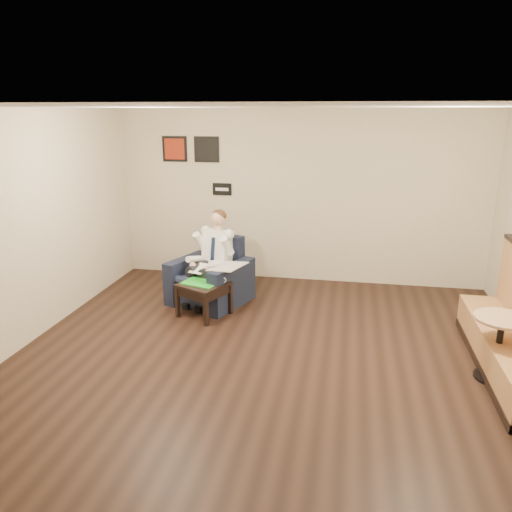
% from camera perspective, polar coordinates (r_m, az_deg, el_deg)
% --- Properties ---
extents(ground, '(6.00, 6.00, 0.00)m').
position_cam_1_polar(ground, '(5.83, 1.53, -12.00)').
color(ground, black).
rests_on(ground, ground).
extents(wall_back, '(6.00, 0.02, 2.80)m').
position_cam_1_polar(wall_back, '(8.23, 5.00, 6.69)').
color(wall_back, beige).
rests_on(wall_back, ground).
extents(wall_front, '(6.00, 0.02, 2.80)m').
position_cam_1_polar(wall_front, '(2.61, -9.31, -15.48)').
color(wall_front, beige).
rests_on(wall_front, ground).
extents(wall_left, '(0.02, 6.00, 2.80)m').
position_cam_1_polar(wall_left, '(6.49, -25.54, 2.54)').
color(wall_left, beige).
rests_on(wall_left, ground).
extents(ceiling, '(6.00, 6.00, 0.02)m').
position_cam_1_polar(ceiling, '(5.14, 1.78, 16.68)').
color(ceiling, white).
rests_on(ceiling, wall_back).
extents(seating_sign, '(0.32, 0.02, 0.20)m').
position_cam_1_polar(seating_sign, '(8.43, -3.90, 7.63)').
color(seating_sign, black).
rests_on(seating_sign, wall_back).
extents(art_print_left, '(0.42, 0.03, 0.42)m').
position_cam_1_polar(art_print_left, '(8.59, -9.27, 11.99)').
color(art_print_left, maroon).
rests_on(art_print_left, wall_back).
extents(art_print_right, '(0.42, 0.03, 0.42)m').
position_cam_1_polar(art_print_right, '(8.42, -5.67, 12.03)').
color(art_print_right, black).
rests_on(art_print_right, wall_back).
extents(armchair, '(1.27, 1.27, 0.95)m').
position_cam_1_polar(armchair, '(7.41, -5.30, -1.77)').
color(armchair, black).
rests_on(armchair, ground).
extents(seated_man, '(0.91, 1.09, 1.30)m').
position_cam_1_polar(seated_man, '(7.26, -5.93, -0.71)').
color(seated_man, white).
rests_on(seated_man, armchair).
extents(lap_papers, '(0.30, 0.36, 0.01)m').
position_cam_1_polar(lap_papers, '(7.20, -6.41, -1.42)').
color(lap_papers, white).
rests_on(lap_papers, seated_man).
extents(newspaper, '(0.55, 0.62, 0.01)m').
position_cam_1_polar(newspaper, '(7.05, -3.25, -1.20)').
color(newspaper, silver).
rests_on(newspaper, armchair).
extents(side_table, '(0.77, 0.77, 0.48)m').
position_cam_1_polar(side_table, '(7.01, -5.95, -4.93)').
color(side_table, black).
rests_on(side_table, ground).
extents(green_folder, '(0.55, 0.46, 0.01)m').
position_cam_1_polar(green_folder, '(6.93, -6.33, -3.03)').
color(green_folder, green).
rests_on(green_folder, side_table).
extents(coffee_mug, '(0.12, 0.12, 0.10)m').
position_cam_1_polar(coffee_mug, '(6.88, -4.13, -2.72)').
color(coffee_mug, white).
rests_on(coffee_mug, side_table).
extents(smartphone, '(0.16, 0.15, 0.01)m').
position_cam_1_polar(smartphone, '(7.01, -4.77, -2.77)').
color(smartphone, black).
rests_on(smartphone, side_table).
extents(banquette, '(0.58, 2.44, 1.25)m').
position_cam_1_polar(banquette, '(6.05, 27.23, -6.32)').
color(banquette, '#A06D3E').
rests_on(banquette, ground).
extents(cafe_table, '(0.75, 0.75, 0.71)m').
position_cam_1_polar(cafe_table, '(5.93, 25.95, -9.48)').
color(cafe_table, tan).
rests_on(cafe_table, ground).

